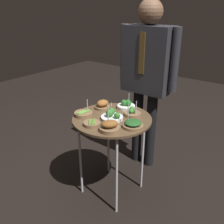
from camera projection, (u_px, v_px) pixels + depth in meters
The scene contains 11 objects.
ground_plane at pixel (112, 189), 2.31m from camera, with size 8.00×8.00×0.00m, color black.
serving_cart at pixel (112, 124), 2.04m from camera, with size 0.64×0.64×0.73m.
bowl_broccoli_center at pixel (112, 116), 1.98m from camera, with size 0.18×0.18×0.12m.
bowl_broccoli_mid_left at pixel (133, 113), 2.05m from camera, with size 0.14×0.14×0.14m.
bowl_asparagus_near_rim at pixel (92, 124), 1.89m from camera, with size 0.13×0.13×0.04m.
bowl_asparagus_far_rim at pixel (84, 114), 2.05m from camera, with size 0.15×0.15×0.14m.
bowl_roast_front_left at pixel (103, 105), 2.18m from camera, with size 0.14×0.14×0.08m.
bowl_spinach_back_right at pixel (133, 124), 1.85m from camera, with size 0.16×0.16×0.17m.
bowl_roast_mid_right at pixel (110, 127), 1.80m from camera, with size 0.15×0.15×0.17m.
bowl_broccoli_back_left at pixel (126, 105), 2.19m from camera, with size 0.16×0.16×0.13m.
waiter_figure at pixel (147, 68), 2.31m from camera, with size 0.60×0.23×1.62m.
Camera 1 is at (1.12, -1.45, 1.58)m, focal length 40.00 mm.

